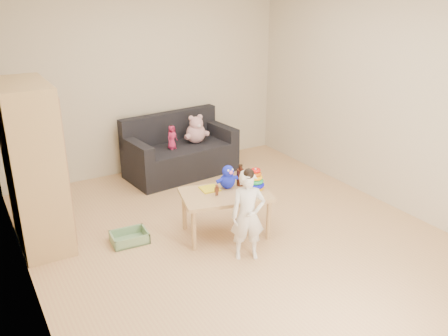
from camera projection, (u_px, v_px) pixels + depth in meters
room at (232, 115)px, 4.59m from camera, size 4.50×4.50×4.50m
wardrobe at (33, 167)px, 4.60m from camera, size 0.46×0.92×1.65m
sofa at (181, 160)px, 6.55m from camera, size 1.54×0.89×0.41m
play_table at (226, 214)px, 4.96m from camera, size 1.01×0.77×0.47m
storage_bin at (129, 237)px, 4.86m from camera, size 0.38×0.30×0.11m
toddler at (248, 217)px, 4.46m from camera, size 0.38×0.33×0.87m
pink_bear at (196, 131)px, 6.54m from camera, size 0.34×0.30×0.33m
doll at (172, 138)px, 6.30m from camera, size 0.19×0.16×0.32m
ring_stacker at (255, 180)px, 4.95m from camera, size 0.19×0.19×0.22m
brown_bottle at (240, 177)px, 5.03m from camera, size 0.08×0.08×0.23m
blue_plush at (228, 176)px, 4.95m from camera, size 0.23×0.19×0.26m
wooden_figure at (217, 190)px, 4.79m from camera, size 0.06×0.05×0.12m
yellow_book at (210, 189)px, 4.95m from camera, size 0.20×0.20×0.01m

